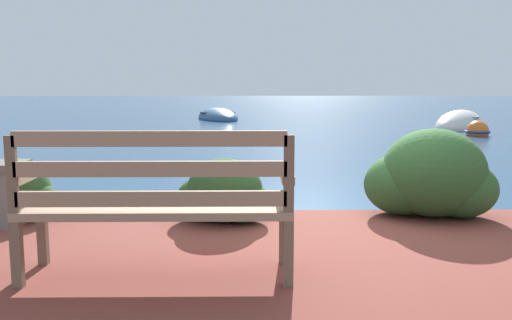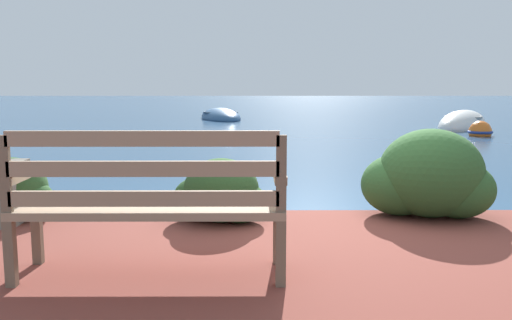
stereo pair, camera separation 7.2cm
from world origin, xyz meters
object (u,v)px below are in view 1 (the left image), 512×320
(rowboat_nearest, at_px, (459,125))
(park_bench, at_px, (156,200))
(rowboat_mid, at_px, (218,117))
(mooring_buoy, at_px, (477,132))

(rowboat_nearest, bearing_deg, park_bench, -173.50)
(rowboat_mid, height_order, mooring_buoy, rowboat_mid)
(rowboat_nearest, height_order, mooring_buoy, rowboat_nearest)
(park_bench, height_order, rowboat_nearest, park_bench)
(rowboat_mid, xyz_separation_m, mooring_buoy, (6.80, -5.81, 0.04))
(mooring_buoy, bearing_deg, park_bench, -120.45)
(park_bench, relative_size, rowboat_mid, 0.52)
(rowboat_nearest, distance_m, rowboat_mid, 8.01)
(rowboat_nearest, height_order, rowboat_mid, rowboat_nearest)
(park_bench, distance_m, rowboat_mid, 16.55)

